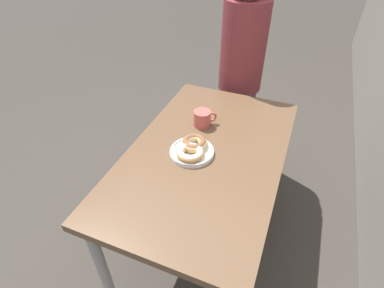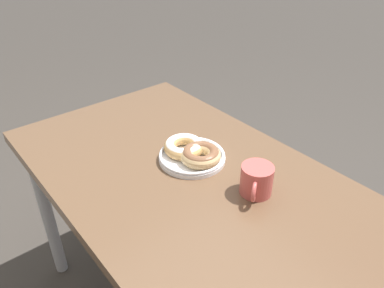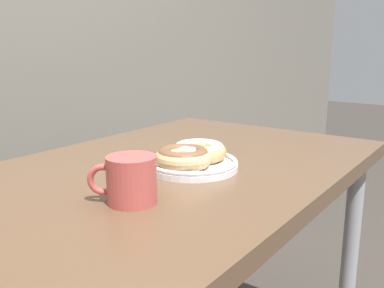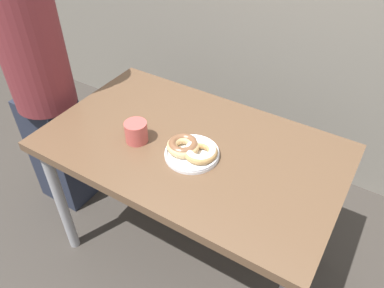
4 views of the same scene
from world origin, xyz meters
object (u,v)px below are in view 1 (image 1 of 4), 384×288
at_px(dining_table, 206,164).
at_px(person_figure, 240,75).
at_px(donut_plate, 192,149).
at_px(coffee_mug, 203,118).

bearing_deg(dining_table, person_figure, -176.77).
distance_m(dining_table, person_figure, 0.83).
relative_size(dining_table, person_figure, 0.84).
xyz_separation_m(dining_table, person_figure, (-0.82, -0.05, 0.10)).
distance_m(dining_table, donut_plate, 0.13).
relative_size(coffee_mug, person_figure, 0.08).
xyz_separation_m(dining_table, coffee_mug, (-0.20, -0.10, 0.12)).
bearing_deg(person_figure, donut_plate, -0.84).
relative_size(donut_plate, coffee_mug, 2.13).
height_order(donut_plate, coffee_mug, coffee_mug).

